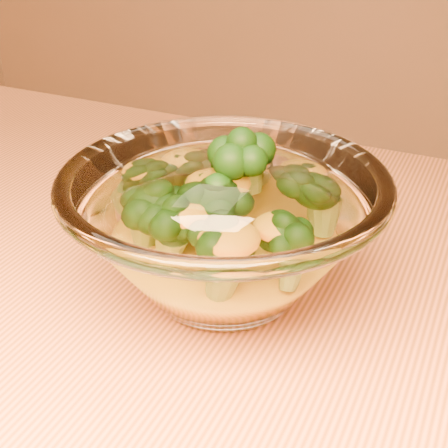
{
  "coord_description": "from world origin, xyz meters",
  "views": [
    {
      "loc": [
        0.29,
        -0.31,
        1.04
      ],
      "look_at": [
        0.12,
        0.06,
        0.81
      ],
      "focal_mm": 50.0,
      "sensor_mm": 36.0,
      "label": 1
    }
  ],
  "objects": [
    {
      "name": "table",
      "position": [
        0.0,
        0.0,
        0.65
      ],
      "size": [
        1.2,
        0.8,
        0.75
      ],
      "color": "#C7683B",
      "rests_on": "ground"
    },
    {
      "name": "glass_bowl",
      "position": [
        0.12,
        0.06,
        0.81
      ],
      "size": [
        0.24,
        0.24,
        0.11
      ],
      "color": "white",
      "rests_on": "table"
    },
    {
      "name": "cheese_sauce",
      "position": [
        0.12,
        0.06,
        0.78
      ],
      "size": [
        0.12,
        0.12,
        0.03
      ],
      "primitive_type": "ellipsoid",
      "color": "yellow",
      "rests_on": "glass_bowl"
    },
    {
      "name": "broccoli_heap",
      "position": [
        0.11,
        0.07,
        0.82
      ],
      "size": [
        0.15,
        0.15,
        0.09
      ],
      "color": "black",
      "rests_on": "cheese_sauce"
    }
  ]
}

